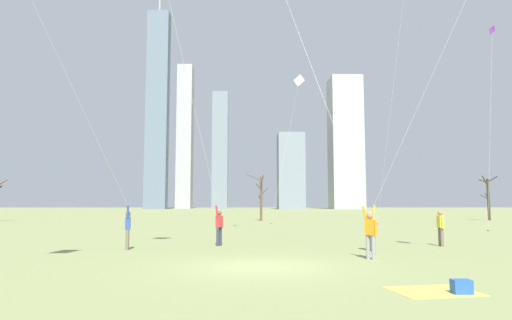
{
  "coord_description": "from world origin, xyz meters",
  "views": [
    {
      "loc": [
        -0.36,
        -14.05,
        1.96
      ],
      "look_at": [
        0.0,
        6.0,
        3.9
      ],
      "focal_mm": 31.38,
      "sensor_mm": 36.0,
      "label": 1
    }
  ],
  "objects_px": {
    "kite_flyer_foreground_left_teal": "(338,145)",
    "bare_tree_left_of_center": "(261,196)",
    "distant_kite_drifting_right_purple": "(492,52)",
    "distant_kite_high_overhead_white": "(298,88)",
    "kite_flyer_midfield_left_orange": "(100,165)",
    "kite_flyer_foreground_right_red": "(394,174)",
    "bystander_strolling_midfield": "(440,226)",
    "kite_flyer_midfield_center_green": "(207,171)",
    "picnic_spot": "(449,289)",
    "bare_tree_rightmost": "(488,197)"
  },
  "relations": [
    {
      "from": "distant_kite_drifting_right_purple",
      "to": "bare_tree_left_of_center",
      "type": "height_order",
      "value": "distant_kite_drifting_right_purple"
    },
    {
      "from": "kite_flyer_midfield_center_green",
      "to": "distant_kite_drifting_right_purple",
      "type": "relative_size",
      "value": 0.89
    },
    {
      "from": "kite_flyer_midfield_center_green",
      "to": "bystander_strolling_midfield",
      "type": "distance_m",
      "value": 11.0
    },
    {
      "from": "distant_kite_high_overhead_white",
      "to": "bare_tree_rightmost",
      "type": "bearing_deg",
      "value": 14.9
    },
    {
      "from": "bystander_strolling_midfield",
      "to": "bare_tree_left_of_center",
      "type": "xyz_separation_m",
      "value": [
        -7.4,
        30.35,
        1.87
      ]
    },
    {
      "from": "kite_flyer_foreground_right_red",
      "to": "bystander_strolling_midfield",
      "type": "xyz_separation_m",
      "value": [
        3.13,
        3.18,
        -2.21
      ]
    },
    {
      "from": "kite_flyer_midfield_center_green",
      "to": "distant_kite_high_overhead_white",
      "type": "distance_m",
      "value": 28.64
    },
    {
      "from": "kite_flyer_foreground_left_teal",
      "to": "kite_flyer_midfield_left_orange",
      "type": "relative_size",
      "value": 1.83
    },
    {
      "from": "bare_tree_rightmost",
      "to": "kite_flyer_midfield_center_green",
      "type": "bearing_deg",
      "value": -133.03
    },
    {
      "from": "distant_kite_drifting_right_purple",
      "to": "distant_kite_high_overhead_white",
      "type": "height_order",
      "value": "distant_kite_drifting_right_purple"
    },
    {
      "from": "kite_flyer_foreground_left_teal",
      "to": "kite_flyer_midfield_center_green",
      "type": "xyz_separation_m",
      "value": [
        -5.36,
        2.32,
        -0.85
      ]
    },
    {
      "from": "bystander_strolling_midfield",
      "to": "kite_flyer_foreground_left_teal",
      "type": "bearing_deg",
      "value": -148.74
    },
    {
      "from": "bystander_strolling_midfield",
      "to": "bare_tree_rightmost",
      "type": "xyz_separation_m",
      "value": [
        18.99,
        30.87,
        1.83
      ]
    },
    {
      "from": "kite_flyer_midfield_center_green",
      "to": "distant_kite_high_overhead_white",
      "type": "xyz_separation_m",
      "value": [
        6.96,
        25.74,
        10.47
      ]
    },
    {
      "from": "bare_tree_left_of_center",
      "to": "kite_flyer_midfield_left_orange",
      "type": "bearing_deg",
      "value": -101.66
    },
    {
      "from": "kite_flyer_foreground_right_red",
      "to": "picnic_spot",
      "type": "bearing_deg",
      "value": -99.97
    },
    {
      "from": "kite_flyer_foreground_right_red",
      "to": "kite_flyer_midfield_center_green",
      "type": "bearing_deg",
      "value": 163.23
    },
    {
      "from": "bare_tree_left_of_center",
      "to": "bare_tree_rightmost",
      "type": "height_order",
      "value": "bare_tree_left_of_center"
    },
    {
      "from": "kite_flyer_midfield_left_orange",
      "to": "distant_kite_high_overhead_white",
      "type": "distance_m",
      "value": 32.23
    },
    {
      "from": "kite_flyer_midfield_center_green",
      "to": "kite_flyer_foreground_right_red",
      "type": "distance_m",
      "value": 7.88
    },
    {
      "from": "distant_kite_high_overhead_white",
      "to": "picnic_spot",
      "type": "relative_size",
      "value": 7.66
    },
    {
      "from": "kite_flyer_midfield_left_orange",
      "to": "distant_kite_high_overhead_white",
      "type": "relative_size",
      "value": 0.72
    },
    {
      "from": "kite_flyer_midfield_center_green",
      "to": "bare_tree_rightmost",
      "type": "xyz_separation_m",
      "value": [
        29.67,
        31.78,
        -0.66
      ]
    },
    {
      "from": "kite_flyer_midfield_center_green",
      "to": "picnic_spot",
      "type": "height_order",
      "value": "kite_flyer_midfield_center_green"
    },
    {
      "from": "kite_flyer_midfield_center_green",
      "to": "distant_kite_drifting_right_purple",
      "type": "distance_m",
      "value": 29.32
    },
    {
      "from": "kite_flyer_midfield_left_orange",
      "to": "bare_tree_left_of_center",
      "type": "height_order",
      "value": "kite_flyer_midfield_left_orange"
    },
    {
      "from": "bare_tree_left_of_center",
      "to": "bare_tree_rightmost",
      "type": "bearing_deg",
      "value": 1.14
    },
    {
      "from": "bare_tree_left_of_center",
      "to": "bare_tree_rightmost",
      "type": "distance_m",
      "value": 26.4
    },
    {
      "from": "kite_flyer_midfield_left_orange",
      "to": "bare_tree_rightmost",
      "type": "height_order",
      "value": "kite_flyer_midfield_left_orange"
    },
    {
      "from": "kite_flyer_foreground_right_red",
      "to": "kite_flyer_midfield_left_orange",
      "type": "xyz_separation_m",
      "value": [
        -11.3,
        -0.53,
        0.29
      ]
    },
    {
      "from": "bystander_strolling_midfield",
      "to": "distant_kite_drifting_right_purple",
      "type": "distance_m",
      "value": 23.17
    },
    {
      "from": "distant_kite_high_overhead_white",
      "to": "bare_tree_left_of_center",
      "type": "height_order",
      "value": "distant_kite_high_overhead_white"
    },
    {
      "from": "bare_tree_left_of_center",
      "to": "distant_kite_high_overhead_white",
      "type": "bearing_deg",
      "value": -56.27
    },
    {
      "from": "kite_flyer_midfield_left_orange",
      "to": "bare_tree_left_of_center",
      "type": "xyz_separation_m",
      "value": [
        7.03,
        34.06,
        -0.64
      ]
    },
    {
      "from": "kite_flyer_midfield_center_green",
      "to": "distant_kite_high_overhead_white",
      "type": "bearing_deg",
      "value": 74.87
    },
    {
      "from": "distant_kite_drifting_right_purple",
      "to": "kite_flyer_midfield_center_green",
      "type": "bearing_deg",
      "value": -144.11
    },
    {
      "from": "kite_flyer_midfield_left_orange",
      "to": "picnic_spot",
      "type": "height_order",
      "value": "kite_flyer_midfield_left_orange"
    },
    {
      "from": "bystander_strolling_midfield",
      "to": "distant_kite_drifting_right_purple",
      "type": "height_order",
      "value": "distant_kite_drifting_right_purple"
    },
    {
      "from": "distant_kite_high_overhead_white",
      "to": "distant_kite_drifting_right_purple",
      "type": "bearing_deg",
      "value": -33.15
    },
    {
      "from": "kite_flyer_foreground_right_red",
      "to": "bystander_strolling_midfield",
      "type": "relative_size",
      "value": 7.97
    },
    {
      "from": "distant_kite_high_overhead_white",
      "to": "kite_flyer_midfield_center_green",
      "type": "bearing_deg",
      "value": -105.13
    },
    {
      "from": "kite_flyer_midfield_left_orange",
      "to": "distant_kite_drifting_right_purple",
      "type": "distance_m",
      "value": 33.7
    },
    {
      "from": "distant_kite_drifting_right_purple",
      "to": "bare_tree_rightmost",
      "type": "height_order",
      "value": "distant_kite_drifting_right_purple"
    },
    {
      "from": "kite_flyer_foreground_left_teal",
      "to": "bare_tree_left_of_center",
      "type": "bearing_deg",
      "value": 93.55
    },
    {
      "from": "kite_flyer_midfield_left_orange",
      "to": "distant_kite_drifting_right_purple",
      "type": "height_order",
      "value": "distant_kite_drifting_right_purple"
    },
    {
      "from": "kite_flyer_midfield_left_orange",
      "to": "bare_tree_left_of_center",
      "type": "bearing_deg",
      "value": 78.34
    },
    {
      "from": "bystander_strolling_midfield",
      "to": "bare_tree_left_of_center",
      "type": "bearing_deg",
      "value": 103.7
    },
    {
      "from": "distant_kite_drifting_right_purple",
      "to": "bare_tree_left_of_center",
      "type": "bearing_deg",
      "value": 140.67
    },
    {
      "from": "bare_tree_left_of_center",
      "to": "kite_flyer_midfield_center_green",
      "type": "bearing_deg",
      "value": -95.98
    },
    {
      "from": "kite_flyer_foreground_right_red",
      "to": "kite_flyer_midfield_left_orange",
      "type": "height_order",
      "value": "kite_flyer_foreground_right_red"
    }
  ]
}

